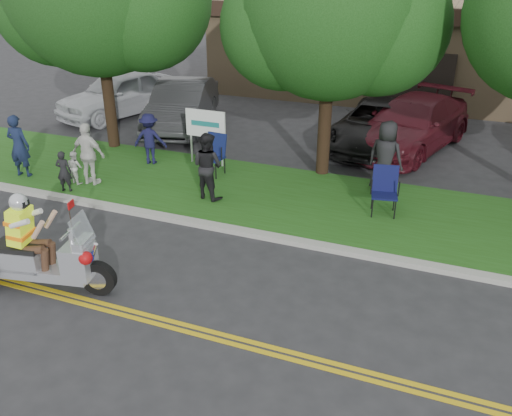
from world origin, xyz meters
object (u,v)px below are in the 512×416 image
at_px(lawn_chair_a, 214,152).
at_px(parked_car_right, 412,124).
at_px(lawn_chair_b, 385,187).
at_px(parked_car_far_left, 119,94).
at_px(parked_car_left, 182,105).
at_px(trike_scooter, 31,256).
at_px(spectator_adult_left, 19,146).
at_px(spectator_adult_mid, 208,166).
at_px(spectator_adult_right, 89,154).
at_px(parked_car_mid, 378,125).

xyz_separation_m(lawn_chair_a, parked_car_right, (4.89, 4.59, 0.07)).
xyz_separation_m(lawn_chair_a, lawn_chair_b, (4.93, -0.80, 0.00)).
relative_size(parked_car_far_left, parked_car_left, 0.98).
bearing_deg(trike_scooter, parked_car_left, 91.91).
relative_size(parked_car_left, parked_car_right, 0.91).
relative_size(trike_scooter, spectator_adult_left, 1.70).
xyz_separation_m(trike_scooter, spectator_adult_mid, (1.33, 4.84, 0.28)).
bearing_deg(lawn_chair_a, parked_car_right, 49.45).
distance_m(trike_scooter, parked_car_far_left, 12.18).
xyz_separation_m(spectator_adult_right, parked_car_far_left, (-3.44, 6.41, -0.10)).
xyz_separation_m(lawn_chair_a, spectator_adult_mid, (0.57, -1.59, 0.22)).
distance_m(parked_car_far_left, parked_car_mid, 10.10).
height_order(lawn_chair_a, spectator_adult_right, spectator_adult_right).
height_order(spectator_adult_mid, spectator_adult_right, spectator_adult_mid).
bearing_deg(lawn_chair_b, parked_car_far_left, 143.56).
height_order(trike_scooter, parked_car_right, trike_scooter).
distance_m(lawn_chair_a, lawn_chair_b, 4.99).
bearing_deg(lawn_chair_a, parked_car_mid, 55.05).
bearing_deg(spectator_adult_mid, parked_car_right, -110.64).
distance_m(spectator_adult_right, parked_car_far_left, 7.28).
relative_size(lawn_chair_b, parked_car_right, 0.20).
height_order(lawn_chair_a, parked_car_mid, parked_car_mid).
xyz_separation_m(spectator_adult_left, spectator_adult_right, (2.20, 0.21, -0.03)).
relative_size(spectator_adult_mid, spectator_adult_right, 1.01).
bearing_deg(parked_car_right, parked_car_mid, -152.41).
bearing_deg(parked_car_far_left, parked_car_mid, 18.22).
bearing_deg(lawn_chair_a, lawn_chair_b, -2.94).
relative_size(lawn_chair_a, spectator_adult_left, 0.65).
bearing_deg(spectator_adult_right, parked_car_mid, -135.19).
bearing_deg(parked_car_mid, parked_car_far_left, -175.49).
bearing_deg(parked_car_left, spectator_adult_mid, -71.07).
relative_size(trike_scooter, parked_car_mid, 0.57).
height_order(lawn_chair_b, spectator_adult_mid, spectator_adult_mid).
bearing_deg(parked_car_far_left, spectator_adult_left, -60.89).
xyz_separation_m(lawn_chair_b, spectator_adult_mid, (-4.35, -0.79, 0.22)).
bearing_deg(spectator_adult_left, parked_car_mid, -151.01).
bearing_deg(parked_car_far_left, spectator_adult_mid, -23.07).
relative_size(spectator_adult_mid, parked_car_far_left, 0.34).
relative_size(spectator_adult_right, parked_car_left, 0.33).
relative_size(lawn_chair_b, spectator_adult_right, 0.68).
relative_size(lawn_chair_a, spectator_adult_right, 0.67).
height_order(spectator_adult_left, parked_car_right, spectator_adult_left).
bearing_deg(spectator_adult_left, spectator_adult_right, 177.76).
xyz_separation_m(lawn_chair_a, spectator_adult_right, (-2.80, -1.96, 0.21)).
xyz_separation_m(parked_car_left, parked_car_right, (8.03, 0.73, -0.03)).
distance_m(parked_car_far_left, parked_car_left, 3.15).
height_order(spectator_adult_mid, parked_car_right, spectator_adult_mid).
bearing_deg(parked_car_left, lawn_chair_b, -45.37).
height_order(spectator_adult_right, parked_car_left, spectator_adult_right).
distance_m(trike_scooter, spectator_adult_mid, 5.03).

